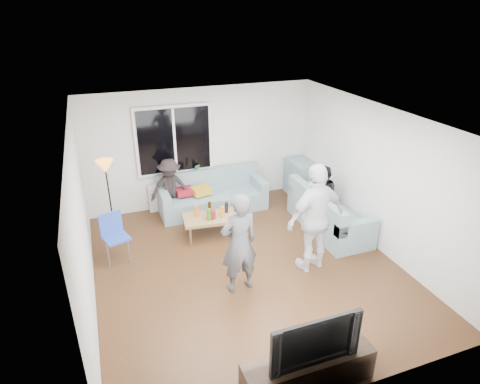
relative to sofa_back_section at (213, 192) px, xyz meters
name	(u,v)px	position (x,y,z in m)	size (l,w,h in m)	color
floor	(247,268)	(-0.08, -2.27, -0.45)	(5.00, 5.50, 0.04)	#56351C
ceiling	(248,118)	(-0.08, -2.27, 2.20)	(5.00, 5.50, 0.04)	white
wall_back	(201,147)	(-0.08, 0.50, 0.88)	(5.00, 0.04, 2.60)	silver
wall_front	(344,310)	(-0.08, -5.04, 0.88)	(5.00, 0.04, 2.60)	silver
wall_left	(80,226)	(-2.60, -2.27, 0.88)	(0.04, 5.50, 2.60)	silver
wall_right	(378,178)	(2.44, -2.27, 0.88)	(0.04, 5.50, 2.60)	silver
window_frame	(174,140)	(-0.68, 0.42, 1.12)	(1.62, 0.06, 1.47)	white
window_glass	(175,141)	(-0.68, 0.38, 1.12)	(1.50, 0.02, 1.35)	black
window_mullion	(175,141)	(-0.68, 0.37, 1.12)	(0.05, 0.03, 1.35)	white
radiator	(178,194)	(-0.68, 0.38, -0.11)	(1.30, 0.12, 0.62)	silver
potted_plant	(196,172)	(-0.27, 0.35, 0.38)	(0.20, 0.16, 0.37)	#245B26
vase	(174,179)	(-0.75, 0.35, 0.29)	(0.18, 0.18, 0.19)	silver
sofa_back_section	(213,192)	(0.00, 0.00, 0.00)	(2.30, 0.85, 0.85)	gray
sofa_right_section	(329,210)	(1.94, -1.60, 0.00)	(0.85, 2.00, 0.85)	gray
sofa_corner	(308,178)	(2.33, 0.00, 0.00)	(0.85, 0.85, 0.85)	gray
cushion_yellow	(201,191)	(-0.26, -0.02, 0.09)	(0.38, 0.32, 0.14)	gold
cushion_red	(185,191)	(-0.60, 0.06, 0.09)	(0.36, 0.30, 0.13)	maroon
coffee_table	(212,225)	(-0.32, -1.02, -0.22)	(1.10, 0.60, 0.40)	#A88251
pitcher	(211,214)	(-0.35, -1.08, 0.06)	(0.17, 0.17, 0.17)	maroon
side_chair	(116,238)	(-2.13, -1.27, 0.01)	(0.40, 0.40, 0.86)	#2A4FB6
floor_lamp	(110,200)	(-2.13, -0.39, 0.36)	(0.32, 0.32, 1.56)	orange
player_left	(239,243)	(-0.40, -2.77, 0.40)	(0.60, 0.40, 1.66)	#444347
player_right	(316,218)	(0.98, -2.66, 0.52)	(1.11, 0.46, 1.90)	silver
spectator_right	(323,196)	(1.94, -1.32, 0.18)	(0.59, 0.46, 1.22)	black
spectator_back	(170,188)	(-0.90, 0.03, 0.22)	(0.83, 0.48, 1.29)	black
tv_console	(308,371)	(-0.26, -4.77, -0.20)	(1.60, 0.40, 0.44)	#37261B
television	(311,336)	(-0.26, -4.77, 0.33)	(1.10, 0.14, 0.64)	black
bottle_b	(209,215)	(-0.41, -1.15, 0.10)	(0.08, 0.08, 0.24)	#3C8418
bottle_d	(222,212)	(-0.14, -1.11, 0.09)	(0.07, 0.07, 0.22)	orange
bottle_a	(197,211)	(-0.59, -0.91, 0.08)	(0.07, 0.07, 0.21)	orange
bottle_c	(210,207)	(-0.31, -0.82, 0.08)	(0.07, 0.07, 0.21)	black
bottle_e	(227,207)	(0.00, -0.95, 0.08)	(0.07, 0.07, 0.21)	black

